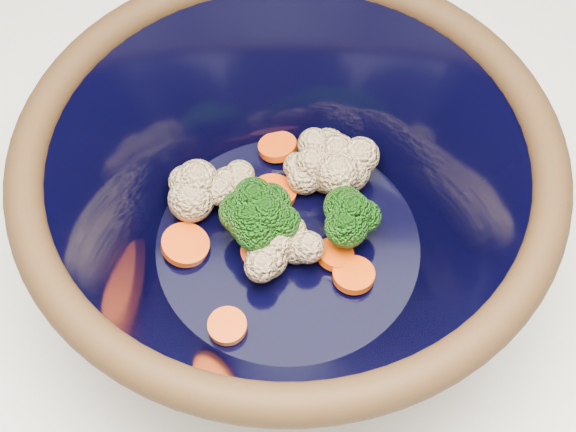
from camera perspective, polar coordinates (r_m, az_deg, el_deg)
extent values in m
cylinder|color=black|center=(0.58, 0.00, -3.27)|extent=(0.20, 0.20, 0.01)
torus|color=black|center=(0.47, 0.00, 4.45)|extent=(0.33, 0.33, 0.02)
cylinder|color=black|center=(0.56, 0.00, -2.02)|extent=(0.19, 0.19, 0.00)
cylinder|color=#608442|center=(0.55, -2.28, -0.55)|extent=(0.01, 0.01, 0.02)
ellipsoid|color=#1E6112|center=(0.53, -2.37, 0.95)|extent=(0.05, 0.05, 0.04)
cylinder|color=#608442|center=(0.55, 4.44, -1.03)|extent=(0.01, 0.01, 0.02)
ellipsoid|color=#1E6112|center=(0.54, 4.59, 0.25)|extent=(0.04, 0.04, 0.03)
cylinder|color=#608442|center=(0.55, -1.58, -1.32)|extent=(0.01, 0.01, 0.02)
ellipsoid|color=#1E6112|center=(0.53, -1.65, 0.10)|extent=(0.04, 0.04, 0.04)
cylinder|color=#608442|center=(0.55, -1.02, -1.38)|extent=(0.01, 0.01, 0.02)
ellipsoid|color=#1E6112|center=(0.53, -1.05, -0.16)|extent=(0.04, 0.04, 0.03)
sphere|color=beige|center=(0.57, 2.84, 3.23)|extent=(0.03, 0.03, 0.03)
sphere|color=beige|center=(0.57, 1.20, 2.80)|extent=(0.03, 0.03, 0.03)
sphere|color=beige|center=(0.56, -6.90, 1.19)|extent=(0.03, 0.03, 0.03)
sphere|color=beige|center=(0.55, -0.97, -0.57)|extent=(0.03, 0.03, 0.03)
sphere|color=beige|center=(0.57, 4.24, 3.30)|extent=(0.03, 0.03, 0.03)
sphere|color=beige|center=(0.57, -4.25, 2.13)|extent=(0.03, 0.03, 0.03)
sphere|color=beige|center=(0.54, 0.59, -2.10)|extent=(0.03, 0.03, 0.03)
sphere|color=beige|center=(0.54, -1.52, -3.02)|extent=(0.03, 0.03, 0.03)
sphere|color=beige|center=(0.59, 2.83, 4.87)|extent=(0.03, 0.03, 0.03)
cylinder|color=#EE440A|center=(0.55, -2.02, -2.46)|extent=(0.03, 0.03, 0.01)
cylinder|color=#EE440A|center=(0.56, -7.32, -2.04)|extent=(0.03, 0.03, 0.01)
cylinder|color=#EE440A|center=(0.58, -0.96, 1.73)|extent=(0.03, 0.03, 0.01)
cylinder|color=#EE440A|center=(0.60, -0.74, 4.94)|extent=(0.03, 0.03, 0.01)
cylinder|color=#EE440A|center=(0.54, 4.69, -4.19)|extent=(0.03, 0.03, 0.01)
cylinder|color=#EE440A|center=(0.55, 3.37, -2.73)|extent=(0.03, 0.03, 0.01)
cylinder|color=#EE440A|center=(0.55, -0.20, -1.67)|extent=(0.03, 0.03, 0.01)
cylinder|color=#EE440A|center=(0.52, -4.34, -7.80)|extent=(0.03, 0.03, 0.01)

